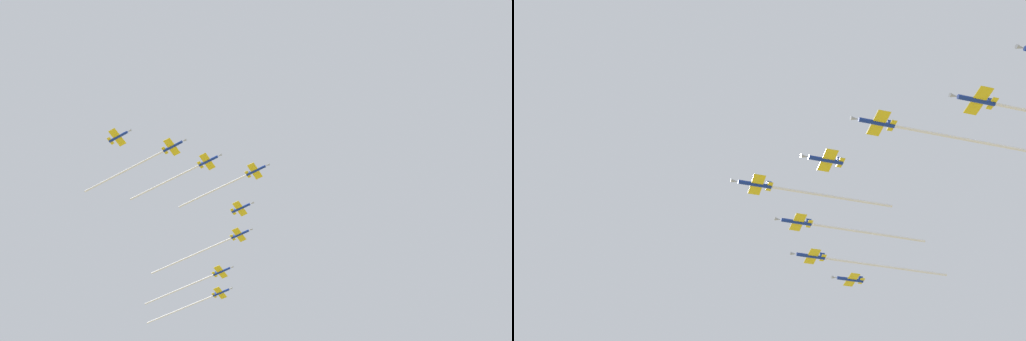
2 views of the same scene
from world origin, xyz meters
The scene contains 8 objects.
jet_lead centered at (-19.14, 10.57, 213.03)m, with size 11.34×51.37×2.68m.
jet_port_inner centered at (-4.38, 17.10, 212.70)m, with size 9.55×12.94×2.68m.
jet_starboard_inner centered at (-37.03, 26.14, 213.36)m, with size 11.54×52.78×2.68m.
jet_port_outer centered at (7.11, 46.77, 214.49)m, with size 13.07×63.58×2.68m.
jet_starboard_outer centered at (-54.11, 35.97, 211.57)m, with size 12.39×58.76×2.68m.
jet_center_rear centered at (19.97, 66.77, 211.77)m, with size 12.27×57.92×2.68m.
jet_port_trail centered at (-70.10, 38.12, 214.29)m, with size 9.55×12.94×2.68m.
jet_starboard_trail centered at (33.93, 78.92, 214.37)m, with size 12.31×58.17×2.68m.
Camera 1 is at (-120.06, -79.85, 3.61)m, focal length 35.94 mm.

